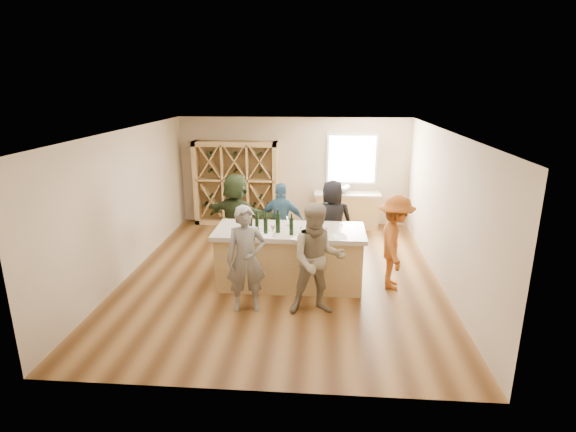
# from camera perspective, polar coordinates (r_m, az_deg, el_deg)

# --- Properties ---
(floor) EXTENTS (6.00, 7.00, 0.10)m
(floor) POSITION_cam_1_polar(r_m,az_deg,el_deg) (8.94, -0.74, -7.74)
(floor) COLOR brown
(floor) RESTS_ON ground
(ceiling) EXTENTS (6.00, 7.00, 0.10)m
(ceiling) POSITION_cam_1_polar(r_m,az_deg,el_deg) (8.19, -0.82, 11.09)
(ceiling) COLOR white
(ceiling) RESTS_ON ground
(wall_back) EXTENTS (6.00, 0.10, 2.80)m
(wall_back) POSITION_cam_1_polar(r_m,az_deg,el_deg) (11.90, 0.76, 5.73)
(wall_back) COLOR #C0AA8B
(wall_back) RESTS_ON ground
(wall_front) EXTENTS (6.00, 0.10, 2.80)m
(wall_front) POSITION_cam_1_polar(r_m,az_deg,el_deg) (5.14, -4.37, -9.17)
(wall_front) COLOR #C0AA8B
(wall_front) RESTS_ON ground
(wall_left) EXTENTS (0.10, 7.00, 2.80)m
(wall_left) POSITION_cam_1_polar(r_m,az_deg,el_deg) (9.23, -20.00, 1.56)
(wall_left) COLOR #C0AA8B
(wall_left) RESTS_ON ground
(wall_right) EXTENTS (0.10, 7.00, 2.80)m
(wall_right) POSITION_cam_1_polar(r_m,az_deg,el_deg) (8.73, 19.58, 0.78)
(wall_right) COLOR #C0AA8B
(wall_right) RESTS_ON ground
(window_frame) EXTENTS (1.30, 0.06, 1.30)m
(window_frame) POSITION_cam_1_polar(r_m,az_deg,el_deg) (11.77, 8.11, 7.17)
(window_frame) COLOR white
(window_frame) RESTS_ON wall_back
(window_pane) EXTENTS (1.18, 0.01, 1.18)m
(window_pane) POSITION_cam_1_polar(r_m,az_deg,el_deg) (11.73, 8.12, 7.15)
(window_pane) COLOR white
(window_pane) RESTS_ON wall_back
(wine_rack) EXTENTS (2.20, 0.45, 2.20)m
(wine_rack) POSITION_cam_1_polar(r_m,az_deg,el_deg) (11.88, -6.59, 4.13)
(wine_rack) COLOR tan
(wine_rack) RESTS_ON floor
(back_counter_base) EXTENTS (1.60, 0.58, 0.86)m
(back_counter_base) POSITION_cam_1_polar(r_m,az_deg,el_deg) (11.78, 7.44, 0.63)
(back_counter_base) COLOR tan
(back_counter_base) RESTS_ON floor
(back_counter_top) EXTENTS (1.70, 0.62, 0.06)m
(back_counter_top) POSITION_cam_1_polar(r_m,az_deg,el_deg) (11.67, 7.52, 2.80)
(back_counter_top) COLOR #B8AD97
(back_counter_top) RESTS_ON back_counter_base
(sink) EXTENTS (0.54, 0.54, 0.19)m
(sink) POSITION_cam_1_polar(r_m,az_deg,el_deg) (11.63, 6.56, 3.42)
(sink) COLOR silver
(sink) RESTS_ON back_counter_top
(faucet) EXTENTS (0.02, 0.02, 0.30)m
(faucet) POSITION_cam_1_polar(r_m,az_deg,el_deg) (11.79, 6.54, 3.88)
(faucet) COLOR silver
(faucet) RESTS_ON back_counter_top
(tasting_counter_base) EXTENTS (2.60, 1.00, 1.00)m
(tasting_counter_base) POSITION_cam_1_polar(r_m,az_deg,el_deg) (8.34, 0.22, -5.49)
(tasting_counter_base) COLOR tan
(tasting_counter_base) RESTS_ON floor
(tasting_counter_top) EXTENTS (2.72, 1.12, 0.08)m
(tasting_counter_top) POSITION_cam_1_polar(r_m,az_deg,el_deg) (8.15, 0.22, -1.96)
(tasting_counter_top) COLOR #B8AD97
(tasting_counter_top) RESTS_ON tasting_counter_base
(wine_bottle_a) EXTENTS (0.09, 0.09, 0.28)m
(wine_bottle_a) POSITION_cam_1_polar(r_m,az_deg,el_deg) (8.00, -5.55, -1.03)
(wine_bottle_a) COLOR black
(wine_bottle_a) RESTS_ON tasting_counter_top
(wine_bottle_b) EXTENTS (0.08, 0.08, 0.26)m
(wine_bottle_b) POSITION_cam_1_polar(r_m,az_deg,el_deg) (7.98, -4.77, -1.14)
(wine_bottle_b) COLOR black
(wine_bottle_b) RESTS_ON tasting_counter_top
(wine_bottle_c) EXTENTS (0.07, 0.07, 0.29)m
(wine_bottle_c) POSITION_cam_1_polar(r_m,az_deg,el_deg) (8.05, -3.96, -0.86)
(wine_bottle_c) COLOR black
(wine_bottle_c) RESTS_ON tasting_counter_top
(wine_bottle_d) EXTENTS (0.08, 0.08, 0.30)m
(wine_bottle_d) POSITION_cam_1_polar(r_m,az_deg,el_deg) (7.88, -2.86, -1.17)
(wine_bottle_d) COLOR black
(wine_bottle_d) RESTS_ON tasting_counter_top
(wine_bottle_e) EXTENTS (0.11, 0.11, 0.34)m
(wine_bottle_e) POSITION_cam_1_polar(r_m,az_deg,el_deg) (7.92, -1.30, -0.95)
(wine_bottle_e) COLOR black
(wine_bottle_e) RESTS_ON tasting_counter_top
(wine_glass_a) EXTENTS (0.10, 0.10, 0.20)m
(wine_glass_a) POSITION_cam_1_polar(r_m,az_deg,el_deg) (7.73, -1.95, -1.92)
(wine_glass_a) COLOR white
(wine_glass_a) RESTS_ON tasting_counter_top
(wine_glass_b) EXTENTS (0.09, 0.09, 0.19)m
(wine_glass_b) POSITION_cam_1_polar(r_m,az_deg,el_deg) (7.68, 1.46, -2.10)
(wine_glass_b) COLOR white
(wine_glass_b) RESTS_ON tasting_counter_top
(wine_glass_c) EXTENTS (0.07, 0.07, 0.18)m
(wine_glass_c) POSITION_cam_1_polar(r_m,az_deg,el_deg) (7.67, 4.78, -2.21)
(wine_glass_c) COLOR white
(wine_glass_c) RESTS_ON tasting_counter_top
(wine_glass_d) EXTENTS (0.07, 0.07, 0.17)m
(wine_glass_d) POSITION_cam_1_polar(r_m,az_deg,el_deg) (7.96, 3.49, -1.50)
(wine_glass_d) COLOR white
(wine_glass_d) RESTS_ON tasting_counter_top
(wine_glass_e) EXTENTS (0.08, 0.08, 0.18)m
(wine_glass_e) POSITION_cam_1_polar(r_m,az_deg,el_deg) (7.89, 6.71, -1.72)
(wine_glass_e) COLOR white
(wine_glass_e) RESTS_ON tasting_counter_top
(tasting_menu_a) EXTENTS (0.27, 0.34, 0.00)m
(tasting_menu_a) POSITION_cam_1_polar(r_m,az_deg,el_deg) (7.84, -2.71, -2.42)
(tasting_menu_a) COLOR white
(tasting_menu_a) RESTS_ON tasting_counter_top
(tasting_menu_b) EXTENTS (0.35, 0.40, 0.00)m
(tasting_menu_b) POSITION_cam_1_polar(r_m,az_deg,el_deg) (7.71, 1.57, -2.74)
(tasting_menu_b) COLOR white
(tasting_menu_b) RESTS_ON tasting_counter_top
(tasting_menu_c) EXTENTS (0.27, 0.33, 0.00)m
(tasting_menu_c) POSITION_cam_1_polar(r_m,az_deg,el_deg) (7.81, 6.62, -2.59)
(tasting_menu_c) COLOR white
(tasting_menu_c) RESTS_ON tasting_counter_top
(person_near_left) EXTENTS (0.73, 0.60, 1.78)m
(person_near_left) POSITION_cam_1_polar(r_m,az_deg,el_deg) (7.33, -5.34, -5.48)
(person_near_left) COLOR slate
(person_near_left) RESTS_ON floor
(person_near_right) EXTENTS (0.96, 0.62, 1.85)m
(person_near_right) POSITION_cam_1_polar(r_m,az_deg,el_deg) (7.20, 3.76, -5.54)
(person_near_right) COLOR gray
(person_near_right) RESTS_ON floor
(person_server) EXTENTS (0.64, 1.17, 1.73)m
(person_server) POSITION_cam_1_polar(r_m,az_deg,el_deg) (8.33, 13.44, -3.30)
(person_server) COLOR #994C19
(person_server) RESTS_ON floor
(person_far_mid) EXTENTS (1.01, 0.56, 1.67)m
(person_far_mid) POSITION_cam_1_polar(r_m,az_deg,el_deg) (9.37, -0.80, -0.80)
(person_far_mid) COLOR #335972
(person_far_mid) RESTS_ON floor
(person_far_right) EXTENTS (0.89, 0.62, 1.75)m
(person_far_right) POSITION_cam_1_polar(r_m,az_deg,el_deg) (9.31, 5.61, -0.75)
(person_far_right) COLOR black
(person_far_right) RESTS_ON floor
(person_far_left) EXTENTS (1.81, 1.31, 1.85)m
(person_far_left) POSITION_cam_1_polar(r_m,az_deg,el_deg) (9.49, -6.58, -0.13)
(person_far_left) COLOR #263319
(person_far_left) RESTS_ON floor
(wine_bottle_f) EXTENTS (0.07, 0.07, 0.30)m
(wine_bottle_f) POSITION_cam_1_polar(r_m,az_deg,el_deg) (7.81, 0.43, -1.34)
(wine_bottle_f) COLOR black
(wine_bottle_f) RESTS_ON tasting_counter_top
(wine_glass_f) EXTENTS (0.07, 0.07, 0.18)m
(wine_glass_f) POSITION_cam_1_polar(r_m,az_deg,el_deg) (8.31, -0.02, -0.67)
(wine_glass_f) COLOR white
(wine_glass_f) RESTS_ON tasting_counter_top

